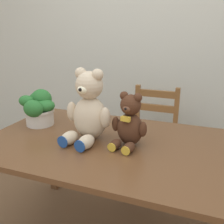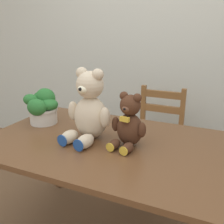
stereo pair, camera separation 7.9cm
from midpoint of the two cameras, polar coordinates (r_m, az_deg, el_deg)
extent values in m
cube|color=silver|center=(2.51, 9.42, 16.84)|extent=(8.00, 0.04, 2.60)
cube|color=brown|center=(1.46, -1.81, -7.39)|extent=(1.47, 0.89, 0.03)
cube|color=brown|center=(2.23, -14.40, -8.91)|extent=(0.06, 0.06, 0.70)
cube|color=brown|center=(2.17, 7.80, -6.84)|extent=(0.39, 0.40, 0.03)
cube|color=brown|center=(2.09, 11.15, -15.08)|extent=(0.04, 0.04, 0.42)
cube|color=brown|center=(2.16, 1.79, -13.56)|extent=(0.04, 0.04, 0.42)
cube|color=brown|center=(2.30, 13.07, -5.45)|extent=(0.04, 0.04, 0.89)
cube|color=brown|center=(2.36, 4.71, -4.39)|extent=(0.04, 0.04, 0.89)
cube|color=brown|center=(2.21, 9.30, 4.14)|extent=(0.31, 0.03, 0.06)
cube|color=brown|center=(2.24, 9.13, 0.91)|extent=(0.31, 0.03, 0.06)
ellipsoid|color=beige|center=(1.47, -6.55, -1.34)|extent=(0.23, 0.20, 0.25)
sphere|color=beige|center=(1.41, -6.83, 6.08)|extent=(0.16, 0.16, 0.16)
sphere|color=beige|center=(1.37, -5.01, 8.46)|extent=(0.07, 0.07, 0.07)
sphere|color=beige|center=(1.43, -8.75, 8.75)|extent=(0.07, 0.07, 0.07)
ellipsoid|color=white|center=(1.37, -8.24, 5.13)|extent=(0.07, 0.07, 0.05)
sphere|color=black|center=(1.35, -8.96, 5.05)|extent=(0.02, 0.02, 0.02)
ellipsoid|color=beige|center=(1.38, -3.19, -1.30)|extent=(0.07, 0.07, 0.12)
ellipsoid|color=beige|center=(1.51, -10.63, 0.10)|extent=(0.07, 0.07, 0.12)
ellipsoid|color=beige|center=(1.37, -7.61, -6.84)|extent=(0.09, 0.14, 0.08)
cylinder|color=#1E4793|center=(1.33, -9.16, -7.78)|extent=(0.07, 0.02, 0.07)
ellipsoid|color=beige|center=(1.43, -11.29, -5.85)|extent=(0.09, 0.14, 0.08)
cylinder|color=#1E4793|center=(1.39, -12.88, -6.71)|extent=(0.07, 0.02, 0.07)
ellipsoid|color=#472819|center=(1.39, 2.53, -3.90)|extent=(0.17, 0.15, 0.18)
sphere|color=#472819|center=(1.34, 2.61, 1.63)|extent=(0.11, 0.11, 0.11)
sphere|color=#472819|center=(1.31, 4.20, 3.30)|extent=(0.05, 0.05, 0.05)
sphere|color=#472819|center=(1.35, 1.12, 3.73)|extent=(0.05, 0.05, 0.05)
ellipsoid|color=brown|center=(1.31, 1.77, 0.81)|extent=(0.05, 0.05, 0.04)
sphere|color=black|center=(1.29, 1.35, 0.70)|extent=(0.01, 0.01, 0.01)
ellipsoid|color=#472819|center=(1.34, 5.41, -3.97)|extent=(0.05, 0.05, 0.09)
ellipsoid|color=#472819|center=(1.41, -0.76, -2.75)|extent=(0.05, 0.05, 0.09)
ellipsoid|color=#472819|center=(1.32, 2.22, -8.15)|extent=(0.07, 0.10, 0.05)
cylinder|color=gold|center=(1.29, 1.32, -8.91)|extent=(0.05, 0.01, 0.05)
ellipsoid|color=#472819|center=(1.36, -0.87, -7.41)|extent=(0.07, 0.10, 0.05)
cylinder|color=gold|center=(1.32, -1.83, -8.12)|extent=(0.05, 0.01, 0.05)
cube|color=gold|center=(1.31, 1.41, -1.61)|extent=(0.05, 0.03, 0.03)
cylinder|color=beige|center=(1.77, -17.40, -1.06)|extent=(0.18, 0.18, 0.11)
cylinder|color=beige|center=(1.76, -17.54, 0.36)|extent=(0.20, 0.20, 0.02)
ellipsoid|color=#286B2D|center=(1.73, -16.41, 1.38)|extent=(0.14, 0.13, 0.08)
ellipsoid|color=#286B2D|center=(1.77, -17.06, 2.89)|extent=(0.14, 0.12, 0.13)
ellipsoid|color=#286B2D|center=(1.77, -17.87, 2.86)|extent=(0.12, 0.09, 0.09)
ellipsoid|color=#286B2D|center=(1.76, -20.20, 2.37)|extent=(0.11, 0.08, 0.08)
ellipsoid|color=#286B2D|center=(1.69, -18.80, 0.70)|extent=(0.14, 0.10, 0.11)
camera|label=1|loc=(0.04, -91.62, -0.53)|focal=40.00mm
camera|label=2|loc=(0.04, 88.38, 0.53)|focal=40.00mm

